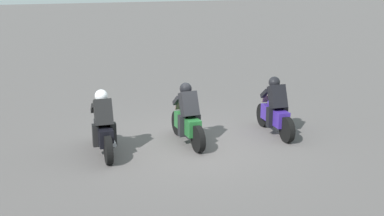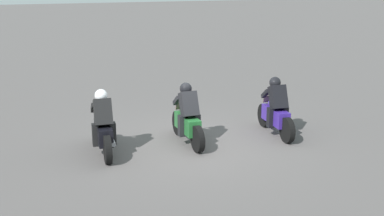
{
  "view_description": "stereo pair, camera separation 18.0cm",
  "coord_description": "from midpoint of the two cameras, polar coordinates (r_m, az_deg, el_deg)",
  "views": [
    {
      "loc": [
        -10.85,
        4.11,
        4.11
      ],
      "look_at": [
        0.15,
        0.03,
        0.9
      ],
      "focal_mm": 46.57,
      "sensor_mm": 36.0,
      "label": 1
    },
    {
      "loc": [
        -10.91,
        3.94,
        4.11
      ],
      "look_at": [
        0.15,
        0.03,
        0.9
      ],
      "focal_mm": 46.57,
      "sensor_mm": 36.0,
      "label": 2
    }
  ],
  "objects": [
    {
      "name": "ground_plane",
      "position": [
        12.31,
        -0.07,
        -4.21
      ],
      "size": [
        120.0,
        120.0,
        0.0
      ],
      "primitive_type": "plane",
      "color": "#524D4C"
    },
    {
      "name": "rider_lane_a",
      "position": [
        13.11,
        9.12,
        -0.33
      ],
      "size": [
        2.04,
        0.55,
        1.51
      ],
      "rotation": [
        0.0,
        0.0,
        -0.07
      ],
      "color": "black",
      "rests_on": "ground_plane"
    },
    {
      "name": "rider_lane_b",
      "position": [
        12.24,
        -0.93,
        -1.25
      ],
      "size": [
        2.04,
        0.54,
        1.51
      ],
      "rotation": [
        0.0,
        0.0,
        0.01
      ],
      "color": "black",
      "rests_on": "ground_plane"
    },
    {
      "name": "rider_lane_c",
      "position": [
        11.73,
        -10.53,
        -2.26
      ],
      "size": [
        2.04,
        0.55,
        1.51
      ],
      "rotation": [
        0.0,
        0.0,
        -0.05
      ],
      "color": "black",
      "rests_on": "ground_plane"
    }
  ]
}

